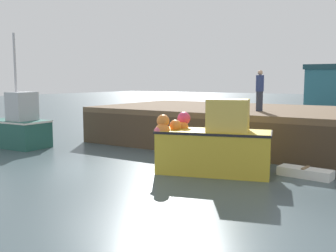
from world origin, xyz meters
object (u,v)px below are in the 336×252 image
fishing_boat_near_right (214,145)px  dockworker (260,90)px  rowboat (305,173)px  fishing_boat_near_left (19,128)px

fishing_boat_near_right → dockworker: dockworker is taller
fishing_boat_near_right → rowboat: bearing=22.3°
rowboat → dockworker: dockworker is taller
fishing_boat_near_left → dockworker: 11.18m
fishing_boat_near_left → dockworker: size_ratio=2.98×
fishing_boat_near_right → dockworker: (-0.07, 4.67, 1.71)m
fishing_boat_near_right → rowboat: size_ratio=2.31×
fishing_boat_near_left → rowboat: 12.84m
fishing_boat_near_left → dockworker: bearing=25.9°
fishing_boat_near_left → rowboat: (12.75, 1.28, -0.77)m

